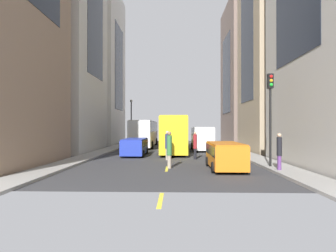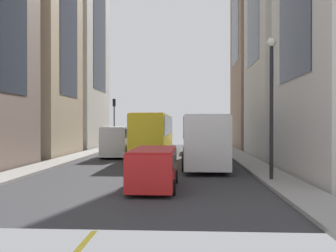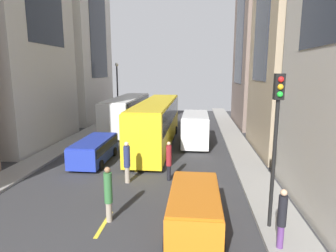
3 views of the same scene
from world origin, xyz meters
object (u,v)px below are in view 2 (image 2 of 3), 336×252
object	(u,v)px
city_bus_white	(203,136)
delivery_van_white	(118,139)
streetcar_yellow	(155,132)
car_blue_1	(194,143)
pedestrian_crossing_near	(116,137)
pedestrian_waiting_curb	(145,139)
car_red_2	(154,165)
traffic_light_near_corner	(114,113)
pedestrian_crossing_mid	(166,139)
pedestrian_walking_far	(166,137)
car_orange_0	(138,139)

from	to	relation	value
city_bus_white	delivery_van_white	distance (m)	8.96
city_bus_white	streetcar_yellow	xyz separation A→B (m)	(3.87, -5.91, 0.12)
car_blue_1	pedestrian_crossing_near	world-z (taller)	pedestrian_crossing_near
pedestrian_waiting_curb	pedestrian_crossing_near	world-z (taller)	pedestrian_crossing_near
delivery_van_white	pedestrian_crossing_near	bearing A→B (deg)	-78.15
pedestrian_crossing_near	car_blue_1	bearing A→B (deg)	-179.76
streetcar_yellow	pedestrian_crossing_near	world-z (taller)	streetcar_yellow
car_red_2	pedestrian_waiting_curb	distance (m)	22.97
traffic_light_near_corner	car_red_2	bearing A→B (deg)	105.02
streetcar_yellow	pedestrian_crossing_near	xyz separation A→B (m)	(6.04, -13.71, -0.86)
city_bus_white	delivery_van_white	bearing A→B (deg)	-38.87
pedestrian_crossing_mid	pedestrian_waiting_curb	size ratio (longest dim) A/B	1.03
pedestrian_crossing_near	traffic_light_near_corner	distance (m)	3.17
car_blue_1	pedestrian_crossing_near	xyz separation A→B (m)	(9.54, -8.78, 0.36)
car_red_2	pedestrian_crossing_near	size ratio (longest dim) A/B	2.31
pedestrian_waiting_curb	pedestrian_walking_far	bearing A→B (deg)	-60.88
car_orange_0	pedestrian_crossing_mid	bearing A→B (deg)	129.44
pedestrian_waiting_curb	pedestrian_walking_far	distance (m)	5.03
pedestrian_waiting_curb	pedestrian_walking_far	xyz separation A→B (m)	(-1.95, -4.64, 0.04)
pedestrian_walking_far	car_blue_1	bearing A→B (deg)	61.74
city_bus_white	pedestrian_crossing_near	world-z (taller)	city_bus_white
delivery_van_white	car_blue_1	world-z (taller)	delivery_van_white
pedestrian_crossing_mid	pedestrian_waiting_curb	xyz separation A→B (m)	(2.20, 0.56, -0.03)
pedestrian_crossing_mid	pedestrian_crossing_near	xyz separation A→B (m)	(6.50, -5.43, 0.05)
streetcar_yellow	pedestrian_walking_far	xyz separation A→B (m)	(-0.22, -12.36, -0.90)
streetcar_yellow	pedestrian_crossing_mid	world-z (taller)	streetcar_yellow
streetcar_yellow	pedestrian_waiting_curb	distance (m)	7.96
car_orange_0	traffic_light_near_corner	size ratio (longest dim) A/B	0.74
city_bus_white	pedestrian_waiting_curb	size ratio (longest dim) A/B	5.25
city_bus_white	car_orange_0	bearing A→B (deg)	-69.26
car_red_2	pedestrian_waiting_curb	size ratio (longest dim) A/B	2.16
streetcar_yellow	pedestrian_crossing_near	size ratio (longest dim) A/B	6.67
car_orange_0	traffic_light_near_corner	bearing A→B (deg)	7.12
car_orange_0	pedestrian_walking_far	bearing A→B (deg)	174.07
pedestrian_waiting_curb	traffic_light_near_corner	size ratio (longest dim) A/B	0.39
delivery_van_white	traffic_light_near_corner	distance (m)	13.24
city_bus_white	traffic_light_near_corner	xyz separation A→B (m)	(9.89, -18.27, 2.12)
car_blue_1	delivery_van_white	bearing A→B (deg)	38.37
pedestrian_waiting_curb	pedestrian_walking_far	world-z (taller)	pedestrian_walking_far
pedestrian_crossing_near	pedestrian_crossing_mid	bearing A→B (deg)	-177.00
car_blue_1	pedestrian_walking_far	world-z (taller)	pedestrian_walking_far
delivery_van_white	car_blue_1	distance (m)	8.44
car_orange_0	traffic_light_near_corner	xyz separation A→B (m)	(2.84, 0.36, 3.18)
pedestrian_walking_far	pedestrian_crossing_near	distance (m)	6.40
streetcar_yellow	car_orange_0	distance (m)	13.16
car_red_2	traffic_light_near_corner	world-z (taller)	traffic_light_near_corner
car_orange_0	streetcar_yellow	bearing A→B (deg)	104.05
traffic_light_near_corner	pedestrian_walking_far	bearing A→B (deg)	-179.98
streetcar_yellow	traffic_light_near_corner	world-z (taller)	traffic_light_near_corner
pedestrian_crossing_mid	pedestrian_crossing_near	bearing A→B (deg)	-21.05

